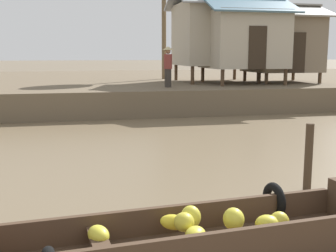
% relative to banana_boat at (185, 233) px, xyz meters
% --- Properties ---
extents(ground_plane, '(300.00, 300.00, 0.00)m').
position_rel_banana_boat_xyz_m(ground_plane, '(0.44, 5.72, -0.29)').
color(ground_plane, '#726047').
extents(riverbank_strip, '(160.00, 20.00, 1.01)m').
position_rel_banana_boat_xyz_m(riverbank_strip, '(0.44, 20.96, 0.22)').
color(riverbank_strip, brown).
rests_on(riverbank_strip, ground).
extents(banana_boat, '(5.98, 1.97, 0.84)m').
position_rel_banana_boat_xyz_m(banana_boat, '(0.00, 0.00, 0.00)').
color(banana_boat, '#473323').
rests_on(banana_boat, ground).
extents(stilt_house_mid_left, '(4.32, 4.00, 4.54)m').
position_rel_banana_boat_xyz_m(stilt_house_mid_left, '(5.71, 15.68, 3.07)').
color(stilt_house_mid_left, '#4C3826').
rests_on(stilt_house_mid_left, riverbank_strip).
extents(stilt_house_mid_right, '(4.01, 3.72, 3.95)m').
position_rel_banana_boat_xyz_m(stilt_house_mid_right, '(6.49, 14.20, 2.78)').
color(stilt_house_mid_right, '#4C3826').
rests_on(stilt_house_mid_right, riverbank_strip).
extents(stilt_house_right, '(3.78, 3.38, 3.70)m').
position_rel_banana_boat_xyz_m(stilt_house_right, '(8.70, 14.68, 2.61)').
color(stilt_house_right, '#4C3826').
rests_on(stilt_house_right, riverbank_strip).
extents(vendor_person, '(0.44, 0.44, 1.66)m').
position_rel_banana_boat_xyz_m(vendor_person, '(2.67, 12.79, 1.65)').
color(vendor_person, '#332D28').
rests_on(vendor_person, riverbank_strip).
extents(mooring_post, '(0.14, 0.14, 1.19)m').
position_rel_banana_boat_xyz_m(mooring_post, '(2.75, 1.97, 0.31)').
color(mooring_post, '#423323').
rests_on(mooring_post, ground).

